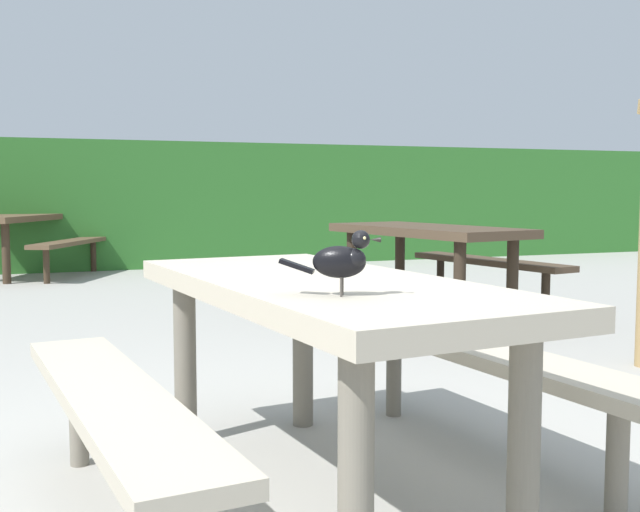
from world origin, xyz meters
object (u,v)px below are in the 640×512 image
object	(u,v)px
picnic_table_mid_left	(15,230)
picnic_table_mid_right	(426,249)
bird_grackle	(343,259)
picnic_table_foreground	(322,332)

from	to	relation	value
picnic_table_mid_left	picnic_table_mid_right	xyz separation A→B (m)	(3.21, -4.30, 0.00)
bird_grackle	picnic_table_mid_right	xyz separation A→B (m)	(2.22, 3.57, -0.29)
picnic_table_foreground	picnic_table_mid_left	bearing A→B (deg)	98.34
picnic_table_mid_left	picnic_table_foreground	bearing A→B (deg)	-81.66
picnic_table_foreground	picnic_table_mid_right	distance (m)	3.78
picnic_table_mid_left	picnic_table_mid_right	size ratio (longest dim) A/B	1.15
picnic_table_foreground	bird_grackle	xyz separation A→B (m)	(-0.10, -0.43, 0.29)
picnic_table_foreground	bird_grackle	size ratio (longest dim) A/B	7.21
bird_grackle	picnic_table_foreground	bearing A→B (deg)	76.63
picnic_table_mid_right	bird_grackle	bearing A→B (deg)	-121.92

